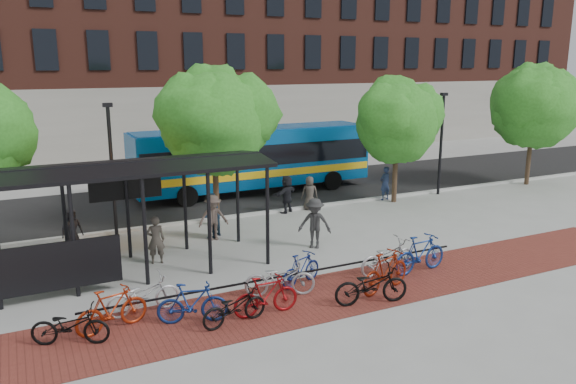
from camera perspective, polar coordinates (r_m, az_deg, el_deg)
name	(u,v)px	position (r m, az deg, el deg)	size (l,w,h in m)	color
ground	(319,237)	(21.79, 3.17, -4.56)	(160.00, 160.00, 0.00)	#9E9E99
asphalt_street	(242,194)	(28.78, -4.65, -0.21)	(160.00, 8.00, 0.01)	black
curb	(275,211)	(25.19, -1.29, -1.97)	(160.00, 0.25, 0.12)	#B7B7B2
brick_strip	(343,292)	(16.80, 5.61, -10.09)	(24.00, 3.00, 0.01)	maroon
bike_rack_rail	(290,289)	(16.94, 0.18, -9.84)	(12.00, 0.05, 0.95)	black
building_brick	(272,20)	(48.62, -1.62, 17.07)	(55.00, 14.00, 20.00)	#5F2B21
bus_shelter	(95,183)	(18.08, -19.00, 0.89)	(10.60, 3.07, 3.60)	black
tree_b	(216,117)	(22.74, -7.35, 7.58)	(5.15, 4.20, 6.47)	#382619
tree_c	(398,118)	(27.06, 11.14, 7.44)	(4.66, 3.80, 5.92)	#382619
tree_d	(535,103)	(33.25, 23.78, 8.31)	(5.39, 4.40, 6.55)	#382619
lamp_post_left	(112,166)	(22.25, -17.46, 2.51)	(0.35, 0.20, 5.12)	black
lamp_post_right	(441,141)	(29.24, 15.30, 5.04)	(0.35, 0.20, 5.12)	black
bus	(253,156)	(28.82, -3.55, 3.70)	(12.38, 3.05, 3.34)	#084F93
bike_0	(70,326)	(14.64, -21.26, -12.54)	(0.64, 1.85, 0.97)	black
bike_1	(112,309)	(14.96, -17.47, -11.30)	(0.53, 1.89, 1.14)	#9A280E
bike_2	(143,295)	(15.72, -14.52, -10.08)	(0.69, 1.99, 1.05)	#BBBBBE
bike_3	(193,303)	(14.89, -9.67, -11.07)	(0.52, 1.83, 1.10)	navy
bike_4	(234,307)	(14.72, -5.47, -11.53)	(0.64, 1.83, 0.96)	black
bike_5	(266,296)	(15.13, -2.25, -10.47)	(0.52, 1.83, 1.10)	maroon
bike_6	(280,278)	(16.30, -0.83, -8.75)	(0.71, 2.04, 1.07)	#979799
bike_7	(301,269)	(17.06, 1.34, -7.83)	(0.48, 1.70, 1.02)	navy
bike_8	(371,285)	(15.94, 8.45, -9.32)	(0.74, 2.13, 1.12)	black
bike_9	(386,271)	(16.83, 9.89, -7.94)	(0.58, 2.04, 1.22)	maroon
bike_10	(387,257)	(18.21, 10.06, -6.48)	(0.74, 2.13, 1.12)	#9F9FA2
bike_11	(420,254)	(18.49, 13.30, -6.13)	(0.59, 2.08, 1.25)	navy
pedestrian_0	(72,229)	(21.57, -21.12, -3.51)	(0.75, 0.49, 1.53)	black
pedestrian_1	(156,240)	(19.25, -13.29, -4.74)	(0.60, 0.39, 1.64)	#413B34
pedestrian_2	(211,215)	(21.68, -7.81, -2.38)	(0.84, 0.66, 1.73)	#21374E
pedestrian_3	(213,218)	(21.35, -7.60, -2.59)	(1.13, 0.65, 1.75)	brown
pedestrian_5	(287,194)	(25.02, -0.14, -0.22)	(1.57, 0.50, 1.69)	black
pedestrian_6	(310,193)	(25.56, 2.22, -0.11)	(0.75, 0.49, 1.54)	#3F3832
pedestrian_7	(385,183)	(27.74, 9.84, 0.88)	(0.60, 0.40, 1.66)	#212E4E
pedestrian_9	(315,223)	(20.27, 2.73, -3.20)	(1.19, 0.68, 1.84)	#2B2B2B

